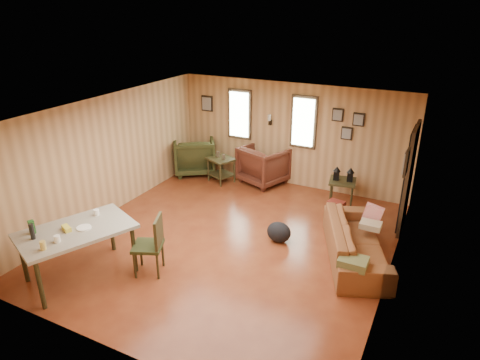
{
  "coord_description": "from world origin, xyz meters",
  "views": [
    {
      "loc": [
        3.21,
        -5.98,
        4.04
      ],
      "look_at": [
        0.0,
        0.4,
        1.05
      ],
      "focal_mm": 32.0,
      "sensor_mm": 36.0,
      "label": 1
    }
  ],
  "objects_px": {
    "recliner_green": "(194,154)",
    "side_table": "(343,179)",
    "sofa": "(356,236)",
    "end_table": "(221,166)",
    "recliner_brown": "(264,163)",
    "dining_table": "(75,234)"
  },
  "relations": [
    {
      "from": "side_table",
      "to": "end_table",
      "type": "bearing_deg",
      "value": -179.25
    },
    {
      "from": "end_table",
      "to": "side_table",
      "type": "bearing_deg",
      "value": 0.75
    },
    {
      "from": "recliner_green",
      "to": "end_table",
      "type": "height_order",
      "value": "recliner_green"
    },
    {
      "from": "recliner_brown",
      "to": "end_table",
      "type": "bearing_deg",
      "value": 44.01
    },
    {
      "from": "recliner_brown",
      "to": "recliner_green",
      "type": "distance_m",
      "value": 1.85
    },
    {
      "from": "recliner_green",
      "to": "end_table",
      "type": "xyz_separation_m",
      "value": [
        0.9,
        -0.22,
        -0.09
      ]
    },
    {
      "from": "sofa",
      "to": "recliner_green",
      "type": "bearing_deg",
      "value": 43.22
    },
    {
      "from": "recliner_brown",
      "to": "dining_table",
      "type": "height_order",
      "value": "dining_table"
    },
    {
      "from": "recliner_brown",
      "to": "side_table",
      "type": "relative_size",
      "value": 1.15
    },
    {
      "from": "recliner_green",
      "to": "side_table",
      "type": "distance_m",
      "value": 3.81
    },
    {
      "from": "sofa",
      "to": "end_table",
      "type": "relative_size",
      "value": 2.97
    },
    {
      "from": "recliner_green",
      "to": "end_table",
      "type": "relative_size",
      "value": 1.37
    },
    {
      "from": "recliner_brown",
      "to": "sofa",
      "type": "bearing_deg",
      "value": 160.11
    },
    {
      "from": "recliner_green",
      "to": "side_table",
      "type": "xyz_separation_m",
      "value": [
        3.81,
        -0.18,
        0.08
      ]
    },
    {
      "from": "side_table",
      "to": "dining_table",
      "type": "relative_size",
      "value": 0.45
    },
    {
      "from": "recliner_green",
      "to": "dining_table",
      "type": "relative_size",
      "value": 0.53
    },
    {
      "from": "end_table",
      "to": "side_table",
      "type": "height_order",
      "value": "side_table"
    },
    {
      "from": "recliner_brown",
      "to": "recliner_green",
      "type": "relative_size",
      "value": 0.98
    },
    {
      "from": "sofa",
      "to": "dining_table",
      "type": "distance_m",
      "value": 4.5
    },
    {
      "from": "end_table",
      "to": "dining_table",
      "type": "relative_size",
      "value": 0.39
    },
    {
      "from": "recliner_brown",
      "to": "side_table",
      "type": "bearing_deg",
      "value": -169.81
    },
    {
      "from": "recliner_brown",
      "to": "dining_table",
      "type": "relative_size",
      "value": 0.52
    }
  ]
}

